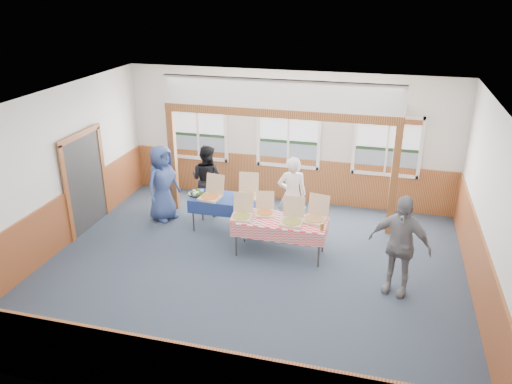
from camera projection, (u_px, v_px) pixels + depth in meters
The scene contains 31 objects.
floor at pixel (250, 270), 9.46m from camera, with size 8.00×8.00×0.00m, color #2A3544.
ceiling at pixel (250, 104), 8.22m from camera, with size 8.00×8.00×0.00m, color white.
wall_back at pixel (289, 138), 11.96m from camera, with size 8.00×8.00×0.00m, color silver.
wall_front at pixel (169, 308), 5.72m from camera, with size 8.00×8.00×0.00m, color silver.
wall_left at pixel (54, 173), 9.78m from camera, with size 8.00×8.00×0.00m, color silver.
wall_right at pixel (493, 218), 7.90m from camera, with size 8.00×8.00×0.00m, color silver.
wainscot_back at pixel (287, 179), 12.35m from camera, with size 7.98×0.05×1.10m, color brown.
wainscot_front at pixel (176, 377), 6.15m from camera, with size 7.98×0.05×1.10m, color brown.
wainscot_left at pixel (63, 221), 10.18m from camera, with size 0.05×6.98×1.10m, color brown.
wainscot_right at pixel (480, 274), 8.32m from camera, with size 0.05×6.98×1.10m, color brown.
cased_opening at pixel (85, 182), 10.79m from camera, with size 0.06×1.30×2.10m, color #303030.
window_left at pixel (198, 129), 12.43m from camera, with size 1.56×0.10×1.46m.
window_mid at pixel (288, 135), 11.89m from camera, with size 1.56×0.10×1.46m.
window_right at pixel (388, 142), 11.35m from camera, with size 1.56×0.10×1.46m.
post_left at pixel (173, 161), 11.63m from camera, with size 0.15×0.15×2.40m, color #5F3115.
post_right at pixel (394, 181), 10.46m from camera, with size 0.15×0.15×2.40m, color #5F3115.
cross_beam at pixel (279, 113), 10.54m from camera, with size 5.15×0.18×0.18m, color #5F3115.
table_left at pixel (230, 201), 10.77m from camera, with size 1.75×0.90×0.76m.
table_right at pixel (280, 222), 9.78m from camera, with size 1.91×1.05×0.76m.
pizza_box_a at pixel (211, 195), 10.71m from camera, with size 0.49×0.57×0.46m.
pizza_box_b at pixel (247, 194), 10.78m from camera, with size 0.49×0.58×0.47m.
pizza_box_c at pixel (242, 214), 9.82m from camera, with size 0.45×0.53×0.44m.
pizza_box_d at pixel (265, 211), 9.99m from camera, with size 0.46×0.52×0.40m.
pizza_box_e at pixel (292, 220), 9.61m from camera, with size 0.43×0.52×0.46m.
pizza_box_f at pixel (315, 217), 9.71m from camera, with size 0.51×0.58×0.46m.
veggie_tray at pixel (197, 193), 10.91m from camera, with size 0.40×0.40×0.09m.
drink_glass at pixel (322, 227), 9.31m from camera, with size 0.07×0.07×0.15m, color brown.
woman_white at pixel (292, 195), 10.64m from camera, with size 0.63×0.41×1.72m, color silver.
woman_black at pixel (207, 179), 11.58m from camera, with size 0.80×0.62×1.65m, color black.
man_blue at pixel (162, 183), 11.22m from camera, with size 0.86×0.56×1.75m, color #344882.
person_grey at pixel (399, 245), 8.49m from camera, with size 1.08×0.45×1.83m, color gray.
Camera 1 is at (2.18, -7.84, 5.05)m, focal length 35.00 mm.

